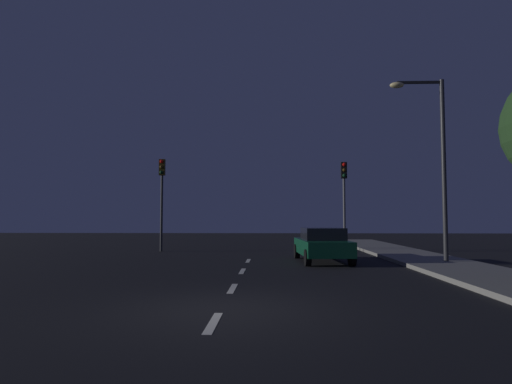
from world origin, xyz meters
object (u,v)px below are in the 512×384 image
object	(u,v)px
traffic_signal_right	(344,189)
street_lamp_right	(435,152)
traffic_signal_left	(162,187)
car_stopped_ahead	(322,244)

from	to	relation	value
traffic_signal_right	street_lamp_right	size ratio (longest dim) A/B	0.67
street_lamp_right	traffic_signal_left	bearing A→B (deg)	151.55
traffic_signal_right	car_stopped_ahead	world-z (taller)	traffic_signal_right
traffic_signal_left	car_stopped_ahead	size ratio (longest dim) A/B	1.11
traffic_signal_right	street_lamp_right	bearing A→B (deg)	-69.98
car_stopped_ahead	street_lamp_right	size ratio (longest dim) A/B	0.63
traffic_signal_left	traffic_signal_right	bearing A→B (deg)	-0.00
traffic_signal_left	traffic_signal_right	world-z (taller)	traffic_signal_left
car_stopped_ahead	traffic_signal_right	bearing A→B (deg)	71.95
car_stopped_ahead	street_lamp_right	xyz separation A→B (m)	(4.35, -1.08, 3.69)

